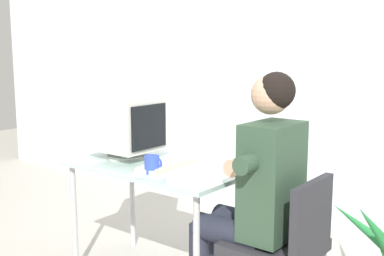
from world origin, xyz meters
TOP-DOWN VIEW (x-y plane):
  - wall_back at (0.30, 1.40)m, footprint 8.00×0.10m
  - desk at (0.00, 0.00)m, footprint 1.11×0.64m
  - crt_monitor at (-0.28, 0.01)m, footprint 0.40×0.35m
  - keyboard at (0.08, -0.02)m, footprint 0.18×0.42m
  - office_chair at (0.87, -0.02)m, footprint 0.44×0.44m
  - person_seated at (0.69, -0.02)m, footprint 0.69×0.54m
  - desk_mug at (0.12, -0.18)m, footprint 0.08×0.09m

SIDE VIEW (x-z plane):
  - office_chair at x=0.87m, z-range 0.07..0.88m
  - desk at x=0.00m, z-range 0.29..1.04m
  - person_seated at x=0.69m, z-range 0.05..1.38m
  - keyboard at x=0.08m, z-range 0.74..0.77m
  - desk_mug at x=0.12m, z-range 0.74..0.84m
  - crt_monitor at x=-0.28m, z-range 0.76..1.15m
  - wall_back at x=0.30m, z-range 0.00..3.00m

